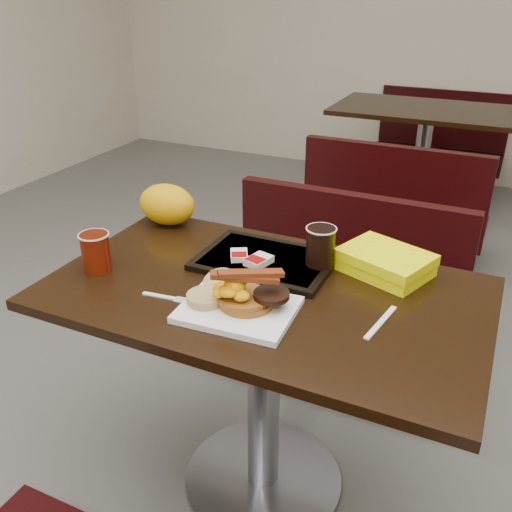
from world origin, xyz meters
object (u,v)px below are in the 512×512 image
at_px(paper_bag, 167,204).
at_px(bench_far_s, 398,199).
at_px(knife, 381,322).
at_px(clamshell, 385,262).
at_px(tray, 266,261).
at_px(fork, 159,296).
at_px(table_near, 264,395).
at_px(hashbrown_sleeve_right, 259,261).
at_px(platter, 238,310).
at_px(pancake_stack, 247,299).
at_px(coffee_cup_near, 96,252).
at_px(table_far, 421,164).
at_px(hashbrown_sleeve_left, 239,255).
at_px(bench_far_n, 437,141).
at_px(coffee_cup_far, 320,246).
at_px(bench_near_n, 334,294).

bearing_deg(paper_bag, bench_far_s, 73.12).
relative_size(knife, clamshell, 0.72).
bearing_deg(tray, fork, -121.56).
relative_size(table_near, hashbrown_sleeve_right, 15.57).
height_order(platter, pancake_stack, pancake_stack).
bearing_deg(coffee_cup_near, fork, -12.29).
height_order(table_far, paper_bag, paper_bag).
distance_m(coffee_cup_near, paper_bag, 0.38).
height_order(tray, hashbrown_sleeve_left, hashbrown_sleeve_left).
bearing_deg(clamshell, bench_far_n, 115.49).
xyz_separation_m(fork, knife, (0.57, 0.13, 0.00)).
xyz_separation_m(table_near, coffee_cup_near, (-0.49, -0.11, 0.43)).
relative_size(table_near, bench_far_n, 1.20).
bearing_deg(knife, table_near, -86.12).
bearing_deg(coffee_cup_far, hashbrown_sleeve_left, -164.10).
xyz_separation_m(table_near, bench_far_n, (0.00, 3.30, -0.02)).
bearing_deg(knife, coffee_cup_near, -75.47).
height_order(pancake_stack, hashbrown_sleeve_left, pancake_stack).
xyz_separation_m(bench_far_s, paper_bag, (-0.49, -1.62, 0.46)).
distance_m(fork, tray, 0.35).
bearing_deg(table_near, coffee_cup_near, -167.86).
bearing_deg(pancake_stack, tray, 103.60).
xyz_separation_m(platter, fork, (-0.23, -0.02, -0.01)).
relative_size(coffee_cup_far, clamshell, 0.47).
height_order(table_far, hashbrown_sleeve_left, hashbrown_sleeve_left).
distance_m(bench_far_s, paper_bag, 1.76).
relative_size(coffee_cup_far, paper_bag, 0.56).
distance_m(table_near, clamshell, 0.55).
bearing_deg(coffee_cup_far, knife, -41.19).
distance_m(pancake_stack, clamshell, 0.45).
bearing_deg(clamshell, knife, -57.88).
xyz_separation_m(pancake_stack, fork, (-0.24, -0.04, -0.03)).
height_order(coffee_cup_near, fork, coffee_cup_near).
distance_m(knife, paper_bag, 0.88).
distance_m(table_near, coffee_cup_near, 0.66).
relative_size(coffee_cup_near, hashbrown_sleeve_left, 1.70).
relative_size(hashbrown_sleeve_left, hashbrown_sleeve_right, 0.88).
bearing_deg(coffee_cup_near, table_near, 12.14).
bearing_deg(clamshell, bench_near_n, 141.12).
bearing_deg(bench_far_s, table_far, 90.00).
xyz_separation_m(bench_near_n, pancake_stack, (0.00, -0.82, 0.42)).
xyz_separation_m(fork, hashbrown_sleeve_left, (0.11, 0.27, 0.03)).
bearing_deg(clamshell, tray, -143.93).
height_order(bench_far_n, paper_bag, paper_bag).
relative_size(table_near, fork, 9.05).
distance_m(bench_near_n, clamshell, 0.69).
distance_m(bench_far_s, bench_far_n, 1.40).
bearing_deg(hashbrown_sleeve_right, clamshell, 36.55).
bearing_deg(platter, table_near, 82.09).
bearing_deg(hashbrown_sleeve_left, bench_far_n, 59.24).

